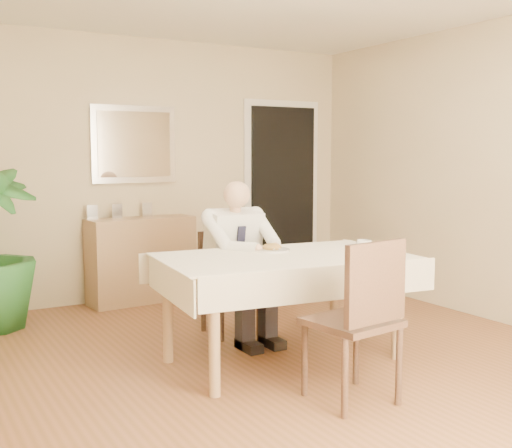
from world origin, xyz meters
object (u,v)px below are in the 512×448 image
chair_near (361,312)px  coffee_mug (364,246)px  chair_far (227,276)px  dining_table (283,267)px  sideboard (142,260)px  seated_man (243,253)px

chair_near → coffee_mug: (0.62, 0.73, 0.25)m
chair_far → chair_near: bearing=-86.2°
dining_table → coffee_mug: size_ratio=15.95×
sideboard → chair_near: bearing=-91.6°
dining_table → coffee_mug: (0.57, -0.17, 0.13)m
chair_near → seated_man: seated_man is taller
chair_far → seated_man: bearing=-84.8°
dining_table → sideboard: sideboard is taller
coffee_mug → sideboard: size_ratio=0.11×
coffee_mug → seated_man: bearing=126.8°
chair_far → chair_near: (-0.04, -1.78, 0.09)m
chair_near → sideboard: 3.16m
sideboard → dining_table: bearing=-89.1°
dining_table → sideboard: size_ratio=1.74×
seated_man → chair_far: bearing=90.0°
chair_far → chair_near: 1.78m
chair_far → sideboard: (-0.24, 1.37, -0.04)m
coffee_mug → sideboard: (-0.81, 2.42, -0.38)m
dining_table → chair_far: bearing=95.9°
dining_table → chair_near: bearing=-86.8°
dining_table → chair_near: (-0.04, -0.91, -0.12)m
coffee_mug → sideboard: coffee_mug is taller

